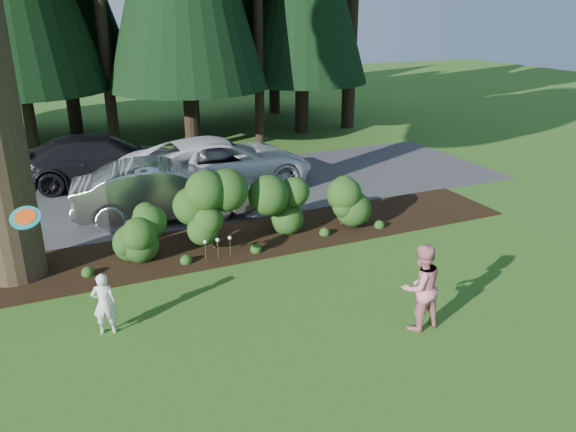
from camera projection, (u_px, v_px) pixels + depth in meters
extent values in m
plane|color=#3A5F1B|center=(269.00, 304.00, 11.28)|extent=(80.00, 80.00, 0.00)
cube|color=black|center=(220.00, 244.00, 14.04)|extent=(16.00, 2.50, 0.05)
cube|color=#38383A|center=(179.00, 195.00, 17.67)|extent=(22.00, 6.00, 0.03)
sphere|color=#214615|center=(137.00, 234.00, 13.01)|extent=(1.08, 1.08, 1.08)
cylinder|color=black|center=(139.00, 254.00, 13.19)|extent=(0.08, 0.08, 0.30)
sphere|color=#214615|center=(213.00, 214.00, 13.43)|extent=(1.35, 1.35, 1.35)
cylinder|color=black|center=(215.00, 244.00, 13.71)|extent=(0.08, 0.08, 0.30)
sphere|color=#214615|center=(277.00, 204.00, 14.41)|extent=(1.26, 1.26, 1.26)
cylinder|color=black|center=(278.00, 229.00, 14.65)|extent=(0.08, 0.08, 0.30)
sphere|color=#214615|center=(342.00, 201.00, 14.97)|extent=(1.17, 1.17, 1.17)
cylinder|color=black|center=(342.00, 221.00, 15.17)|extent=(0.08, 0.08, 0.30)
cylinder|color=#214615|center=(206.00, 253.00, 13.01)|extent=(0.01, 0.01, 0.50)
sphere|color=white|center=(205.00, 242.00, 12.91)|extent=(0.09, 0.09, 0.09)
cylinder|color=#214615|center=(218.00, 250.00, 13.12)|extent=(0.01, 0.01, 0.50)
sphere|color=white|center=(218.00, 240.00, 13.02)|extent=(0.09, 0.09, 0.09)
cylinder|color=#214615|center=(230.00, 248.00, 13.24)|extent=(0.01, 0.01, 0.50)
sphere|color=white|center=(230.00, 238.00, 13.14)|extent=(0.09, 0.09, 0.09)
cylinder|color=black|center=(13.00, 15.00, 20.67)|extent=(0.50, 0.50, 10.50)
cylinder|color=black|center=(105.00, 40.00, 20.85)|extent=(0.50, 0.50, 8.75)
cylinder|color=black|center=(176.00, 4.00, 22.41)|extent=(0.50, 0.50, 11.20)
cylinder|color=black|center=(239.00, 26.00, 24.72)|extent=(0.50, 0.50, 9.45)
cylinder|color=black|center=(305.00, 9.00, 24.15)|extent=(0.50, 0.50, 10.85)
cylinder|color=black|center=(334.00, 20.00, 26.99)|extent=(0.50, 0.50, 9.80)
cylinder|color=black|center=(52.00, 13.00, 23.80)|extent=(0.50, 0.50, 10.50)
cylinder|color=black|center=(284.00, 15.00, 28.49)|extent=(0.50, 0.50, 10.15)
imported|color=#B3B3B8|center=(163.00, 190.00, 15.47)|extent=(5.02, 2.32, 1.59)
imported|color=silver|center=(219.00, 164.00, 17.85)|extent=(6.10, 2.94, 1.67)
imported|color=black|center=(103.00, 160.00, 18.42)|extent=(5.73, 2.82, 1.60)
imported|color=white|center=(104.00, 304.00, 10.10)|extent=(0.50, 0.40, 1.20)
imported|color=red|center=(420.00, 287.00, 10.20)|extent=(0.83, 0.66, 1.67)
cylinder|color=teal|center=(25.00, 218.00, 9.20)|extent=(0.51, 0.43, 0.32)
cylinder|color=#EC5113|center=(25.00, 217.00, 9.19)|extent=(0.36, 0.30, 0.22)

